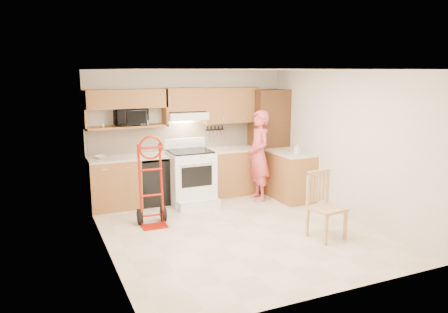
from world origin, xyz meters
TOP-DOWN VIEW (x-y plane):
  - floor at (0.00, 0.00)m, footprint 4.00×4.50m
  - ceiling at (0.00, 0.00)m, footprint 4.00×4.50m
  - wall_back at (0.00, 2.26)m, footprint 4.00×0.02m
  - wall_front at (0.00, -2.26)m, footprint 4.00×0.02m
  - wall_left at (-2.01, 0.00)m, footprint 0.02×4.50m
  - wall_right at (2.01, 0.00)m, footprint 0.02×4.50m
  - backsplash at (0.00, 2.23)m, footprint 3.92×0.03m
  - lower_cab_left at (-1.55, 1.95)m, footprint 0.90×0.60m
  - dishwasher at (-0.80, 1.95)m, footprint 0.60×0.60m
  - lower_cab_right at (0.83, 1.95)m, footprint 1.14×0.60m
  - countertop_left at (-1.25, 1.95)m, footprint 1.50×0.63m
  - countertop_right at (0.83, 1.95)m, footprint 1.14×0.63m
  - cab_return_right at (1.70, 1.15)m, footprint 0.60×1.00m
  - countertop_return at (1.70, 1.15)m, footprint 0.63×1.00m
  - pantry_tall at (1.65, 1.95)m, footprint 0.70×0.60m
  - upper_cab_left at (-1.25, 2.08)m, footprint 1.50×0.33m
  - upper_shelf_mw at (-1.25, 2.08)m, footprint 1.50×0.33m
  - upper_cab_center at (-0.12, 2.08)m, footprint 0.76×0.33m
  - upper_cab_right at (0.83, 2.08)m, footprint 1.14×0.33m
  - range_hood at (-0.12, 2.02)m, footprint 0.76×0.46m
  - knife_strip at (0.55, 2.21)m, footprint 0.40×0.05m
  - microwave at (-1.17, 2.08)m, footprint 0.59×0.42m
  - range at (-0.17, 1.62)m, footprint 0.81×1.07m
  - person at (1.11, 1.35)m, footprint 0.48×0.68m
  - hand_truck at (-1.15, 0.76)m, footprint 0.55×0.50m
  - dining_chair at (1.09, -0.84)m, footprint 0.52×0.55m
  - soap_bottle at (1.70, 0.92)m, footprint 0.12×0.12m
  - bowl at (-1.76, 1.95)m, footprint 0.25×0.25m

SIDE VIEW (x-z plane):
  - floor at x=0.00m, z-range -0.02..0.00m
  - dishwasher at x=-0.80m, z-range 0.00..0.85m
  - lower_cab_left at x=-1.55m, z-range 0.00..0.90m
  - lower_cab_right at x=0.83m, z-range 0.00..0.90m
  - cab_return_right at x=1.70m, z-range 0.00..0.90m
  - dining_chair at x=1.09m, z-range 0.00..1.01m
  - range at x=-0.17m, z-range 0.00..1.20m
  - hand_truck at x=-1.15m, z-range 0.00..1.33m
  - person at x=1.11m, z-range 0.00..1.75m
  - countertop_left at x=-1.25m, z-range 0.90..0.94m
  - countertop_right at x=0.83m, z-range 0.90..0.94m
  - countertop_return at x=1.70m, z-range 0.90..0.94m
  - bowl at x=-1.76m, z-range 0.94..0.99m
  - soap_bottle at x=1.70m, z-range 0.94..1.14m
  - pantry_tall at x=1.65m, z-range 0.00..2.10m
  - backsplash at x=0.00m, z-range 0.92..1.48m
  - knife_strip at x=0.55m, z-range 1.09..1.39m
  - wall_back at x=0.00m, z-range 0.00..2.50m
  - wall_front at x=0.00m, z-range 0.00..2.50m
  - wall_left at x=-2.01m, z-range 0.00..2.50m
  - wall_right at x=2.01m, z-range 0.00..2.50m
  - upper_shelf_mw at x=-1.25m, z-range 1.45..1.49m
  - range_hood at x=-0.12m, z-range 1.56..1.70m
  - microwave at x=-1.17m, z-range 1.49..1.80m
  - upper_cab_right at x=0.83m, z-range 1.45..2.15m
  - upper_cab_center at x=-0.12m, z-range 1.72..2.16m
  - upper_cab_left at x=-1.25m, z-range 1.81..2.15m
  - ceiling at x=0.00m, z-range 2.50..2.52m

